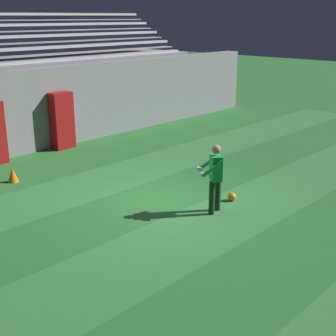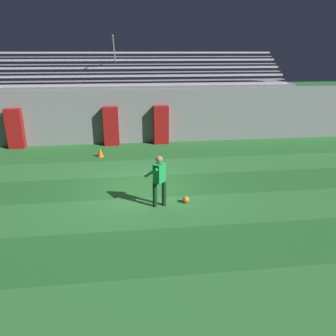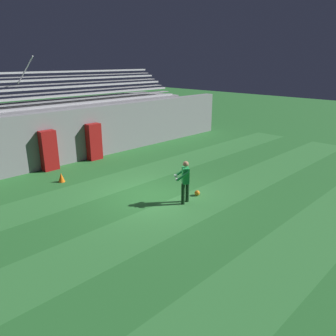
# 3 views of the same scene
# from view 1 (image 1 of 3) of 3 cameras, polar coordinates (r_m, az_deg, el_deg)

# --- Properties ---
(ground_plane) EXTENTS (80.00, 80.00, 0.00)m
(ground_plane) POSITION_cam_1_polar(r_m,az_deg,el_deg) (11.89, -1.45, -4.08)
(ground_plane) COLOR #286B2D
(turf_stripe_mid) EXTENTS (28.00, 2.06, 0.01)m
(turf_stripe_mid) POSITION_cam_1_polar(r_m,az_deg,el_deg) (10.75, 5.73, -6.66)
(turf_stripe_mid) COLOR #337A38
(turf_stripe_mid) RESTS_ON ground
(turf_stripe_far) EXTENTS (28.00, 2.06, 0.01)m
(turf_stripe_far) POSITION_cam_1_polar(r_m,az_deg,el_deg) (13.46, -8.17, -1.57)
(turf_stripe_far) COLOR #337A38
(turf_stripe_far) RESTS_ON ground
(back_wall) EXTENTS (24.00, 0.60, 2.80)m
(back_wall) POSITION_cam_1_polar(r_m,az_deg,el_deg) (16.57, -17.69, 6.49)
(back_wall) COLOR gray
(back_wall) RESTS_ON ground
(padding_pillar_gate_right) EXTENTS (0.77, 0.44, 1.98)m
(padding_pillar_gate_right) POSITION_cam_1_polar(r_m,az_deg,el_deg) (16.85, -12.80, 5.65)
(padding_pillar_gate_right) COLOR maroon
(padding_pillar_gate_right) RESTS_ON ground
(goalkeeper) EXTENTS (0.73, 0.74, 1.67)m
(goalkeeper) POSITION_cam_1_polar(r_m,az_deg,el_deg) (10.97, 5.74, -0.78)
(goalkeeper) COLOR #143319
(goalkeeper) RESTS_ON ground
(soccer_ball) EXTENTS (0.22, 0.22, 0.22)m
(soccer_ball) POSITION_cam_1_polar(r_m,az_deg,el_deg) (11.99, 7.79, -3.49)
(soccer_ball) COLOR orange
(soccer_ball) RESTS_ON ground
(traffic_cone) EXTENTS (0.30, 0.30, 0.42)m
(traffic_cone) POSITION_cam_1_polar(r_m,az_deg,el_deg) (13.90, -18.40, -0.79)
(traffic_cone) COLOR orange
(traffic_cone) RESTS_ON ground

